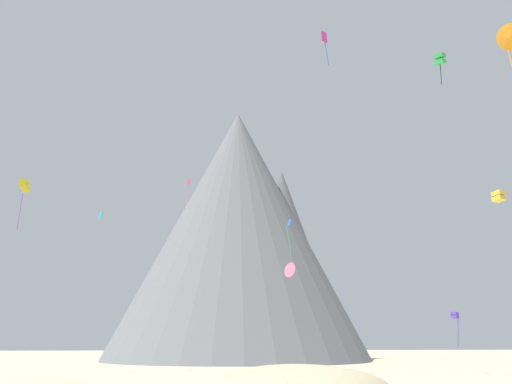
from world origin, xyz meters
TOP-DOWN VIEW (x-y plane):
  - rock_massif at (4.21, 91.54)m, footprint 70.42×70.42m
  - kite_indigo_low at (25.09, 44.78)m, footprint 1.07×1.07m
  - kite_gold_mid at (22.19, 26.55)m, footprint 1.26×1.29m
  - kite_pink_mid at (-7.22, 54.74)m, footprint 0.76×0.55m
  - kite_green_high at (21.91, 36.20)m, footprint 1.57×1.56m
  - kite_teal_mid at (-18.07, 51.11)m, footprint 0.78×0.93m
  - kite_magenta_high at (8.11, 35.36)m, footprint 0.90×0.81m
  - kite_rainbow_low at (6.49, 52.02)m, footprint 1.67×1.97m
  - kite_yellow_mid at (-26.52, 46.78)m, footprint 1.50×1.96m
  - kite_blue_mid at (4.89, 42.58)m, footprint 0.61×0.72m
  - kite_orange_high at (21.40, 20.39)m, footprint 2.50×2.26m

SIDE VIEW (x-z plane):
  - kite_indigo_low at x=25.09m, z-range 4.61..8.60m
  - kite_rainbow_low at x=6.49m, z-range 11.70..13.68m
  - kite_blue_mid at x=4.89m, z-range 14.27..18.31m
  - kite_gold_mid at x=22.19m, z-range 16.40..17.45m
  - kite_teal_mid at x=-18.07m, z-range 18.78..19.83m
  - kite_yellow_mid at x=-26.52m, z-range 18.61..25.02m
  - rock_massif at x=4.21m, z-range -1.77..47.67m
  - kite_pink_mid at x=-7.22m, z-range 22.08..26.25m
  - kite_orange_high at x=21.40m, z-range 27.21..32.65m
  - kite_green_high at x=21.91m, z-range 33.64..37.61m
  - kite_magenta_high at x=8.11m, z-range 34.74..39.01m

